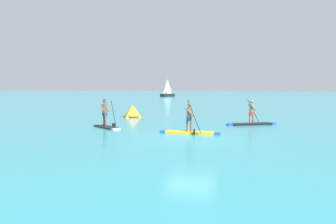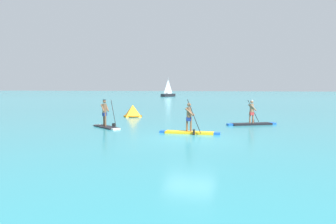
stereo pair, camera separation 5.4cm
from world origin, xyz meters
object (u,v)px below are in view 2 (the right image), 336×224
race_marker_buoy (133,111)px  sailboat_left_horizon (168,94)px  paddleboarder_near_left (106,121)px  paddleboarder_mid_center (190,128)px  paddleboarder_far_right (252,120)px

race_marker_buoy → sailboat_left_horizon: 62.14m
race_marker_buoy → sailboat_left_horizon: sailboat_left_horizon is taller
paddleboarder_near_left → race_marker_buoy: size_ratio=1.53×
paddleboarder_near_left → race_marker_buoy: bearing=135.4°
paddleboarder_mid_center → paddleboarder_far_right: size_ratio=1.03×
paddleboarder_far_right → sailboat_left_horizon: (-25.24, 63.40, 0.46)m
paddleboarder_mid_center → paddleboarder_far_right: bearing=56.5°
paddleboarder_near_left → paddleboarder_far_right: paddleboarder_near_left is taller
paddleboarder_mid_center → sailboat_left_horizon: 72.05m
paddleboarder_near_left → paddleboarder_mid_center: bearing=25.2°
paddleboarder_near_left → sailboat_left_horizon: bearing=138.9°
paddleboarder_far_right → sailboat_left_horizon: sailboat_left_horizon is taller
paddleboarder_mid_center → paddleboarder_near_left: bearing=167.7°
paddleboarder_near_left → sailboat_left_horizon: size_ratio=0.44×
paddleboarder_near_left → race_marker_buoy: paddleboarder_near_left is taller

